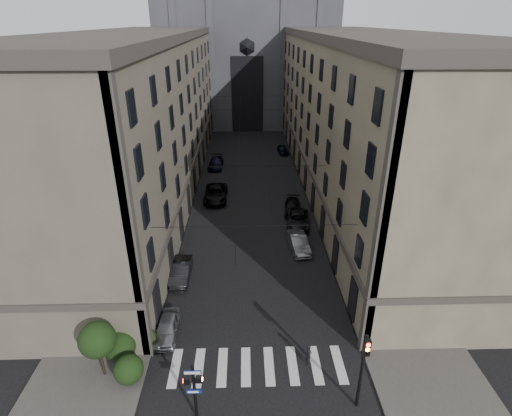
{
  "coord_description": "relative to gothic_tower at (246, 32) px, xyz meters",
  "views": [
    {
      "loc": [
        -0.65,
        -13.71,
        20.08
      ],
      "look_at": [
        0.09,
        11.44,
        8.15
      ],
      "focal_mm": 28.0,
      "sensor_mm": 36.0,
      "label": 1
    }
  ],
  "objects": [
    {
      "name": "sidewalk_right",
      "position": [
        10.5,
        -38.96,
        -17.72
      ],
      "size": [
        7.0,
        80.0,
        0.15
      ],
      "primitive_type": "cube",
      "color": "#383533",
      "rests_on": "ground"
    },
    {
      "name": "gothic_tower",
      "position": [
        0.0,
        0.0,
        0.0
      ],
      "size": [
        35.0,
        23.0,
        58.0
      ],
      "color": "#2D2D33",
      "rests_on": "ground"
    },
    {
      "name": "car_left_far",
      "position": [
        -4.95,
        -32.08,
        -17.08
      ],
      "size": [
        2.16,
        5.02,
        1.44
      ],
      "primitive_type": "imported",
      "rotation": [
        0.0,
        0.0,
        -0.03
      ],
      "color": "black",
      "rests_on": "ground"
    },
    {
      "name": "sidewalk_left",
      "position": [
        -10.5,
        -38.96,
        -17.72
      ],
      "size": [
        7.0,
        80.0,
        0.15
      ],
      "primitive_type": "cube",
      "color": "#383533",
      "rests_on": "ground"
    },
    {
      "name": "car_left_midnear",
      "position": [
        -6.2,
        -60.29,
        -17.06
      ],
      "size": [
        1.57,
        4.49,
        1.48
      ],
      "primitive_type": "imported",
      "rotation": [
        0.0,
        0.0,
        0.0
      ],
      "color": "black",
      "rests_on": "ground"
    },
    {
      "name": "zebra_crossing",
      "position": [
        0.0,
        -69.96,
        -17.79
      ],
      "size": [
        11.0,
        3.2,
        0.01
      ],
      "primitive_type": "cube",
      "color": "beige",
      "rests_on": "ground"
    },
    {
      "name": "tram_wires",
      "position": [
        0.0,
        -39.33,
        -10.55
      ],
      "size": [
        14.0,
        60.0,
        0.43
      ],
      "color": "black",
      "rests_on": "ground"
    },
    {
      "name": "building_right",
      "position": [
        13.44,
        -38.96,
        -8.45
      ],
      "size": [
        13.6,
        60.6,
        18.85
      ],
      "color": "brown",
      "rests_on": "ground"
    },
    {
      "name": "car_right_midnear",
      "position": [
        4.92,
        -50.83,
        -17.09
      ],
      "size": [
        2.87,
        5.29,
        1.41
      ],
      "primitive_type": "imported",
      "rotation": [
        0.0,
        0.0,
        -0.11
      ],
      "color": "black",
      "rests_on": "ground"
    },
    {
      "name": "pedestrian",
      "position": [
        3.27,
        -69.85,
        -17.02
      ],
      "size": [
        0.46,
        0.62,
        1.56
      ],
      "primitive_type": "imported",
      "rotation": [
        0.0,
        0.0,
        1.41
      ],
      "color": "black",
      "rests_on": "ground"
    },
    {
      "name": "car_left_midfar",
      "position": [
        -4.25,
        -43.81,
        -16.98
      ],
      "size": [
        2.72,
        5.88,
        1.63
      ],
      "primitive_type": "imported",
      "rotation": [
        0.0,
        0.0,
        -0.0
      ],
      "color": "black",
      "rests_on": "ground"
    },
    {
      "name": "pedestrian_signal_left",
      "position": [
        -3.51,
        -73.46,
        -15.48
      ],
      "size": [
        1.02,
        0.38,
        4.0
      ],
      "color": "black",
      "rests_on": "ground"
    },
    {
      "name": "car_right_midfar",
      "position": [
        4.74,
        -47.59,
        -17.15
      ],
      "size": [
        2.29,
        4.65,
        1.3
      ],
      "primitive_type": "imported",
      "rotation": [
        0.0,
        0.0,
        -0.11
      ],
      "color": "black",
      "rests_on": "ground"
    },
    {
      "name": "car_left_near",
      "position": [
        -6.2,
        -66.96,
        -17.14
      ],
      "size": [
        1.58,
        3.85,
        1.31
      ],
      "primitive_type": "imported",
      "rotation": [
        0.0,
        0.0,
        -0.01
      ],
      "color": "gray",
      "rests_on": "ground"
    },
    {
      "name": "shrub_cluster",
      "position": [
        -8.72,
        -69.95,
        -16.0
      ],
      "size": [
        3.9,
        4.4,
        3.9
      ],
      "color": "black",
      "rests_on": "sidewalk_left"
    },
    {
      "name": "car_right_far",
      "position": [
        5.66,
        -25.28,
        -17.16
      ],
      "size": [
        1.82,
        3.88,
        1.29
      ],
      "primitive_type": "imported",
      "rotation": [
        0.0,
        0.0,
        0.08
      ],
      "color": "black",
      "rests_on": "ground"
    },
    {
      "name": "car_right_near",
      "position": [
        4.38,
        -55.73,
        -17.07
      ],
      "size": [
        2.05,
        4.57,
        1.46
      ],
      "primitive_type": "imported",
      "rotation": [
        0.0,
        0.0,
        0.12
      ],
      "color": "slate",
      "rests_on": "ground"
    },
    {
      "name": "traffic_light_right",
      "position": [
        5.6,
        -73.04,
        -14.51
      ],
      "size": [
        0.34,
        0.5,
        5.2
      ],
      "color": "black",
      "rests_on": "ground"
    },
    {
      "name": "building_left",
      "position": [
        -13.44,
        -38.96,
        -8.45
      ],
      "size": [
        13.6,
        60.6,
        18.85
      ],
      "color": "#4D483B",
      "rests_on": "ground"
    }
  ]
}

